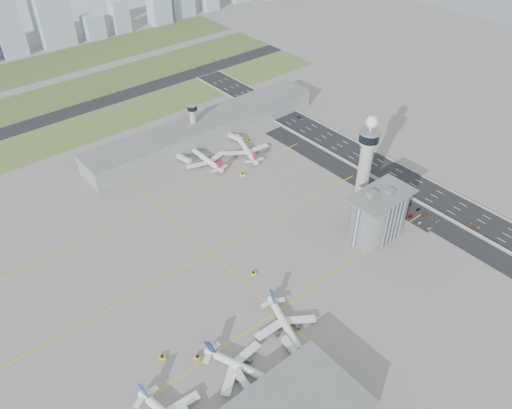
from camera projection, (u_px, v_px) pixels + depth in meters
ground at (292, 250)px, 307.91m from camera, size 1000.00×1000.00×0.00m
grass_strip_0 at (98, 124)px, 433.75m from camera, size 480.00×50.00×0.08m
grass_strip_1 at (63, 95)px, 479.07m from camera, size 480.00×60.00×0.08m
grass_strip_2 at (32, 69)px, 527.42m from camera, size 480.00×70.00×0.08m
runway at (80, 109)px, 456.10m from camera, size 480.00×22.00×0.10m
highway at (406, 181)px, 366.08m from camera, size 28.00×500.00×0.10m
barrier_left at (395, 188)px, 358.65m from camera, size 0.60×500.00×1.20m
barrier_right at (418, 174)px, 372.82m from camera, size 0.60×500.00×1.20m
landside_road at (396, 201)px, 347.39m from camera, size 18.00×260.00×0.08m
parking_lot at (409, 210)px, 339.12m from camera, size 20.00×44.00×0.10m
taxiway_line_h_0 at (276, 312)px, 269.53m from camera, size 260.00×0.60×0.01m
taxiway_line_h_1 at (211, 253)px, 305.80m from camera, size 260.00×0.60×0.01m
taxiway_line_h_2 at (160, 207)px, 342.06m from camera, size 260.00×0.60×0.01m
taxiway_line_v at (211, 253)px, 305.80m from camera, size 0.60×260.00×0.01m
control_tower at (366, 157)px, 327.62m from camera, size 14.00×14.00×64.50m
secondary_tower at (193, 119)px, 402.18m from camera, size 8.60×8.60×31.90m
admin_building at (378, 214)px, 311.51m from camera, size 42.00×24.00×33.50m
terminal_pier at (205, 128)px, 412.74m from camera, size 210.00×32.00×15.80m
airplane_near_b at (241, 364)px, 237.64m from camera, size 46.25×49.52×11.12m
airplane_near_c at (286, 323)px, 256.59m from camera, size 45.19×49.13×11.36m
airplane_far_a at (206, 156)px, 382.05m from camera, size 36.45×42.63×11.76m
airplane_far_b at (246, 146)px, 393.51m from camera, size 50.28×54.40×12.46m
jet_bridge_near_1 at (252, 396)px, 227.29m from camera, size 5.39×14.31×5.70m
jet_bridge_near_2 at (299, 360)px, 242.47m from camera, size 5.39×14.31×5.70m
jet_bridge_far_0 at (178, 157)px, 386.94m from camera, size 5.39×14.31×5.70m
jet_bridge_far_1 at (229, 136)px, 412.25m from camera, size 5.39×14.31×5.70m
tug_0 at (162, 357)px, 246.03m from camera, size 3.99×3.65×1.91m
tug_1 at (198, 357)px, 245.93m from camera, size 3.38×4.07×2.03m
tug_2 at (281, 322)px, 263.12m from camera, size 3.30×3.43×1.65m
tug_3 at (253, 273)px, 291.13m from camera, size 3.64×3.05×1.80m
tug_4 at (243, 174)px, 371.41m from camera, size 3.90×3.28×1.93m
tug_5 at (249, 141)px, 409.49m from camera, size 4.17×3.42×2.10m
car_lot_0 at (430, 228)px, 323.45m from camera, size 3.69×1.60×1.24m
car_lot_1 at (420, 223)px, 327.94m from camera, size 3.60×1.29×1.18m
car_lot_2 at (410, 216)px, 333.31m from camera, size 4.43×2.09×1.22m
car_lot_3 at (398, 209)px, 338.95m from camera, size 4.56×1.95×1.31m
car_lot_4 at (392, 204)px, 343.31m from camera, size 3.61×1.94×1.17m
car_lot_5 at (382, 200)px, 346.90m from camera, size 3.44×1.28×1.12m
car_lot_6 at (437, 221)px, 329.18m from camera, size 4.38×2.40×1.16m
car_lot_7 at (425, 215)px, 334.65m from camera, size 4.06×2.01×1.14m
car_lot_8 at (418, 209)px, 339.17m from camera, size 3.41×1.53×1.14m
car_lot_9 at (409, 204)px, 343.79m from camera, size 3.72×1.33×1.22m
car_lot_10 at (401, 200)px, 347.12m from camera, size 4.51×2.59×1.18m
car_lot_11 at (392, 193)px, 353.29m from camera, size 4.15×2.01×1.16m
car_hw_0 at (475, 225)px, 325.87m from camera, size 1.52×3.56×1.20m
car_hw_1 at (364, 158)px, 390.34m from camera, size 1.40×3.73×1.22m
car_hw_2 at (299, 117)px, 442.47m from camera, size 2.18×4.62×1.27m
car_hw_4 at (243, 99)px, 471.53m from camera, size 1.65×3.44×1.13m
skyline_bldg_8 at (4, 17)px, 533.25m from camera, size 26.33×21.06×83.39m
skyline_bldg_9 at (52, 18)px, 565.40m from camera, size 36.96×29.57×62.11m
skyline_bldg_10 at (94, 27)px, 592.51m from camera, size 23.01×18.41×27.75m
skyline_bldg_11 at (120, 16)px, 606.57m from camera, size 20.22×16.18×38.97m
skyline_bldg_12 at (158, 5)px, 630.16m from camera, size 26.14×20.92×46.89m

